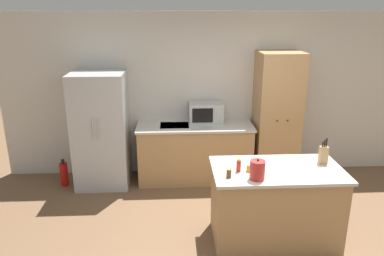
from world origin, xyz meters
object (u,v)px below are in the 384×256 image
microwave (206,112)px  fire_extinguisher (64,174)px  knife_block (323,155)px  pantry_cabinet (276,117)px  spice_bottle_amber_oil (249,168)px  spice_bottle_short_red (229,173)px  refrigerator (101,130)px  spice_bottle_tall_dark (239,165)px  kettle (257,170)px

microwave → fire_extinguisher: (-2.22, -0.26, -0.88)m
microwave → knife_block: size_ratio=1.71×
knife_block → fire_extinguisher: 3.82m
pantry_cabinet → fire_extinguisher: pantry_cabinet is taller
spice_bottle_amber_oil → spice_bottle_short_red: bearing=-150.1°
refrigerator → spice_bottle_short_red: refrigerator is taller
spice_bottle_tall_dark → fire_extinguisher: bearing=146.1°
kettle → spice_bottle_amber_oil: bearing=103.2°
pantry_cabinet → microwave: bearing=173.8°
knife_block → spice_bottle_tall_dark: size_ratio=2.03×
fire_extinguisher → microwave: bearing=6.8°
microwave → kettle: (0.36, -2.09, -0.05)m
pantry_cabinet → knife_block: bearing=-86.0°
refrigerator → spice_bottle_short_red: (1.68, -1.86, 0.09)m
refrigerator → spice_bottle_amber_oil: (1.92, -1.71, 0.08)m
knife_block → spice_bottle_short_red: 1.19m
knife_block → fire_extinguisher: size_ratio=0.72×
pantry_cabinet → spice_bottle_tall_dark: bearing=-117.0°
fire_extinguisher → refrigerator: bearing=7.6°
pantry_cabinet → fire_extinguisher: size_ratio=4.68×
microwave → knife_block: same height
pantry_cabinet → spice_bottle_tall_dark: size_ratio=13.27×
spice_bottle_tall_dark → spice_bottle_short_red: (-0.13, -0.15, -0.02)m
pantry_cabinet → kettle: size_ratio=8.74×
spice_bottle_tall_dark → spice_bottle_short_red: size_ratio=1.50×
refrigerator → spice_bottle_tall_dark: size_ratio=11.48×
kettle → spice_bottle_short_red: bearing=169.7°
refrigerator → pantry_cabinet: (2.71, 0.06, 0.14)m
spice_bottle_short_red → knife_block: bearing=15.3°
spice_bottle_tall_dark → spice_bottle_short_red: bearing=-130.8°
microwave → spice_bottle_amber_oil: bearing=-80.5°
refrigerator → spice_bottle_amber_oil: size_ratio=21.17×
kettle → microwave: bearing=99.8°
knife_block → refrigerator: bearing=151.3°
microwave → spice_bottle_tall_dark: microwave is taller
pantry_cabinet → spice_bottle_amber_oil: (-0.78, -1.78, -0.05)m
knife_block → spice_bottle_amber_oil: (-0.90, -0.17, -0.07)m
refrigerator → fire_extinguisher: (-0.61, -0.08, -0.68)m
refrigerator → spice_bottle_amber_oil: 2.58m
spice_bottle_amber_oil → kettle: 0.21m
microwave → fire_extinguisher: bearing=-173.2°
microwave → fire_extinguisher: 2.40m
refrigerator → knife_block: (2.82, -1.54, 0.16)m
spice_bottle_short_red → fire_extinguisher: bearing=142.2°
refrigerator → kettle: bearing=-44.1°
fire_extinguisher → pantry_cabinet: bearing=2.5°
microwave → kettle: 2.12m
refrigerator → microwave: (1.61, 0.18, 0.20)m
knife_block → spice_bottle_amber_oil: 0.91m
pantry_cabinet → spice_bottle_short_red: size_ratio=19.95×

